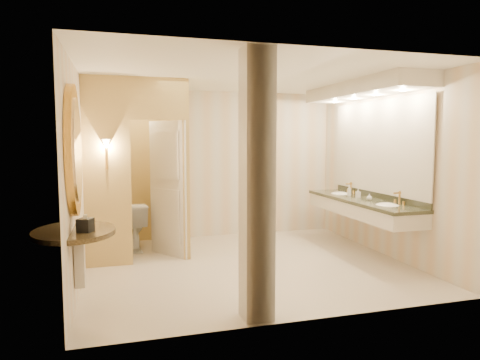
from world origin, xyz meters
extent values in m
plane|color=beige|center=(0.00, 0.00, 0.00)|extent=(4.50, 4.50, 0.00)
plane|color=white|center=(0.00, 0.00, 2.70)|extent=(4.50, 4.50, 0.00)
cube|color=beige|center=(0.00, 2.00, 1.35)|extent=(4.50, 0.02, 2.70)
cube|color=beige|center=(0.00, -2.00, 1.35)|extent=(4.50, 0.02, 2.70)
cube|color=beige|center=(-2.25, 0.00, 1.35)|extent=(0.02, 4.00, 2.70)
cube|color=beige|center=(2.25, 0.00, 1.35)|extent=(0.02, 4.00, 2.70)
cube|color=tan|center=(-0.80, 1.25, 1.35)|extent=(0.10, 1.50, 2.70)
cube|color=tan|center=(-1.93, 0.50, 1.35)|extent=(0.65, 0.10, 2.70)
cube|color=tan|center=(-1.20, 0.50, 2.40)|extent=(0.80, 0.10, 0.60)
cube|color=beige|center=(-1.03, 0.83, 1.05)|extent=(0.51, 0.68, 2.10)
cylinder|color=#B6873A|center=(-1.93, 0.43, 1.55)|extent=(0.03, 0.03, 0.30)
cone|color=beige|center=(-1.93, 0.43, 1.75)|extent=(0.14, 0.14, 0.14)
cube|color=beige|center=(1.95, 0.15, 0.73)|extent=(0.60, 2.50, 0.24)
cube|color=black|center=(1.95, 0.15, 0.85)|extent=(0.64, 2.54, 0.05)
cube|color=black|center=(2.23, 0.15, 0.92)|extent=(0.03, 2.50, 0.10)
ellipsoid|color=white|center=(1.95, -0.52, 0.83)|extent=(0.40, 0.44, 0.15)
cylinder|color=#B6873A|center=(2.15, -0.52, 0.96)|extent=(0.03, 0.03, 0.22)
ellipsoid|color=white|center=(1.95, 0.83, 0.83)|extent=(0.40, 0.44, 0.15)
cylinder|color=#B6873A|center=(2.15, 0.83, 0.96)|extent=(0.03, 0.03, 0.22)
cube|color=white|center=(2.23, 0.15, 1.70)|extent=(0.03, 2.50, 1.40)
cube|color=beige|center=(1.95, 0.15, 2.59)|extent=(0.75, 2.70, 0.22)
cylinder|color=black|center=(-2.23, -1.10, 0.85)|extent=(1.05, 1.05, 0.05)
cube|color=beige|center=(-2.19, -1.10, 0.55)|extent=(0.10, 0.10, 0.60)
cylinder|color=gold|center=(-2.21, -1.10, 1.70)|extent=(0.07, 1.05, 1.05)
cylinder|color=white|center=(-2.17, -1.10, 1.70)|extent=(0.02, 0.84, 0.84)
cube|color=beige|center=(-0.45, -1.80, 1.35)|extent=(0.30, 0.30, 2.70)
cube|color=black|center=(-2.11, -1.25, 0.94)|extent=(0.18, 0.18, 0.14)
imported|color=white|center=(-1.58, 1.36, 0.39)|extent=(0.51, 0.81, 0.79)
imported|color=beige|center=(1.95, 0.27, 0.95)|extent=(0.08, 0.08, 0.15)
imported|color=silver|center=(1.96, -0.05, 0.93)|extent=(0.11, 0.11, 0.10)
imported|color=#C6B28C|center=(1.92, 0.49, 0.97)|extent=(0.08, 0.08, 0.18)
camera|label=1|loc=(-1.76, -5.81, 1.81)|focal=32.00mm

